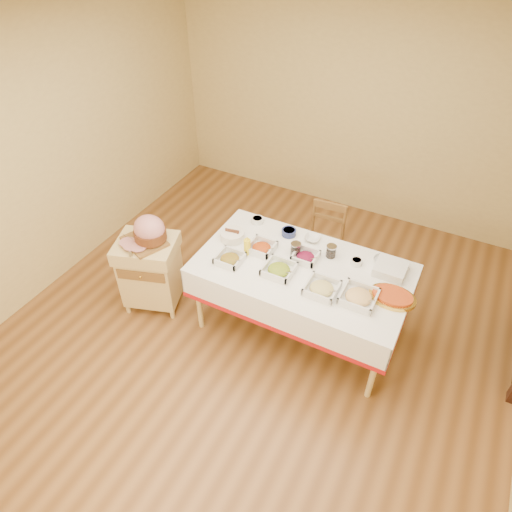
# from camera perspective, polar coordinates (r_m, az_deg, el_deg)

# --- Properties ---
(room_shell) EXTENTS (5.00, 5.00, 5.00)m
(room_shell) POSITION_cam_1_polar(r_m,az_deg,el_deg) (3.45, -0.12, 3.85)
(room_shell) COLOR brown
(room_shell) RESTS_ON ground
(dining_table) EXTENTS (1.82, 1.02, 0.76)m
(dining_table) POSITION_cam_1_polar(r_m,az_deg,el_deg) (4.02, 5.69, -3.14)
(dining_table) COLOR #DFC37A
(dining_table) RESTS_ON ground
(butcher_cart) EXTENTS (0.66, 0.60, 0.77)m
(butcher_cart) POSITION_cam_1_polar(r_m,az_deg,el_deg) (4.47, -13.08, -1.65)
(butcher_cart) COLOR #DFC37A
(butcher_cart) RESTS_ON ground
(dining_chair) EXTENTS (0.40, 0.38, 0.84)m
(dining_chair) POSITION_cam_1_polar(r_m,az_deg,el_deg) (4.74, 8.38, 1.78)
(dining_chair) COLOR brown
(dining_chair) RESTS_ON ground
(ham_on_board) EXTENTS (0.41, 0.39, 0.27)m
(ham_on_board) POSITION_cam_1_polar(r_m,az_deg,el_deg) (4.19, -13.26, 2.98)
(ham_on_board) COLOR brown
(ham_on_board) RESTS_ON butcher_cart
(serving_dish_a) EXTENTS (0.22, 0.22, 0.10)m
(serving_dish_a) POSITION_cam_1_polar(r_m,az_deg,el_deg) (3.93, -3.29, -0.34)
(serving_dish_a) COLOR silver
(serving_dish_a) RESTS_ON dining_table
(serving_dish_b) EXTENTS (0.25, 0.25, 0.10)m
(serving_dish_b) POSITION_cam_1_polar(r_m,az_deg,el_deg) (3.83, 2.88, -1.70)
(serving_dish_b) COLOR silver
(serving_dish_b) RESTS_ON dining_table
(serving_dish_c) EXTENTS (0.26, 0.26, 0.10)m
(serving_dish_c) POSITION_cam_1_polar(r_m,az_deg,el_deg) (3.69, 8.21, -4.01)
(serving_dish_c) COLOR silver
(serving_dish_c) RESTS_ON dining_table
(serving_dish_d) EXTENTS (0.28, 0.28, 0.10)m
(serving_dish_d) POSITION_cam_1_polar(r_m,az_deg,el_deg) (3.68, 12.71, -4.99)
(serving_dish_d) COLOR silver
(serving_dish_d) RESTS_ON dining_table
(serving_dish_e) EXTENTS (0.23, 0.22, 0.11)m
(serving_dish_e) POSITION_cam_1_polar(r_m,az_deg,el_deg) (4.04, 0.71, 1.06)
(serving_dish_e) COLOR silver
(serving_dish_e) RESTS_ON dining_table
(serving_dish_f) EXTENTS (0.22, 0.21, 0.10)m
(serving_dish_f) POSITION_cam_1_polar(r_m,az_deg,el_deg) (3.97, 6.21, -0.08)
(serving_dish_f) COLOR silver
(serving_dish_f) RESTS_ON dining_table
(small_bowl_left) EXTENTS (0.12, 0.12, 0.05)m
(small_bowl_left) POSITION_cam_1_polar(r_m,az_deg,el_deg) (4.37, 0.18, 4.52)
(small_bowl_left) COLOR silver
(small_bowl_left) RESTS_ON dining_table
(small_bowl_mid) EXTENTS (0.14, 0.14, 0.06)m
(small_bowl_mid) POSITION_cam_1_polar(r_m,az_deg,el_deg) (4.23, 4.13, 3.02)
(small_bowl_mid) COLOR navy
(small_bowl_mid) RESTS_ON dining_table
(small_bowl_right) EXTENTS (0.10, 0.10, 0.05)m
(small_bowl_right) POSITION_cam_1_polar(r_m,az_deg,el_deg) (4.00, 12.44, -0.69)
(small_bowl_right) COLOR silver
(small_bowl_right) RESTS_ON dining_table
(bowl_white_imported) EXTENTS (0.14, 0.14, 0.03)m
(bowl_white_imported) POSITION_cam_1_polar(r_m,az_deg,el_deg) (4.20, 7.04, 2.19)
(bowl_white_imported) COLOR silver
(bowl_white_imported) RESTS_ON dining_table
(bowl_small_imported) EXTENTS (0.20, 0.20, 0.05)m
(bowl_small_imported) POSITION_cam_1_polar(r_m,az_deg,el_deg) (4.06, 15.58, -0.65)
(bowl_small_imported) COLOR silver
(bowl_small_imported) RESTS_ON dining_table
(preserve_jar_left) EXTENTS (0.09, 0.09, 0.12)m
(preserve_jar_left) POSITION_cam_1_polar(r_m,az_deg,el_deg) (4.00, 4.97, 0.83)
(preserve_jar_left) COLOR silver
(preserve_jar_left) RESTS_ON dining_table
(preserve_jar_right) EXTENTS (0.09, 0.09, 0.12)m
(preserve_jar_right) POSITION_cam_1_polar(r_m,az_deg,el_deg) (4.02, 9.36, 0.54)
(preserve_jar_right) COLOR silver
(preserve_jar_right) RESTS_ON dining_table
(mustard_bottle) EXTENTS (0.06, 0.06, 0.19)m
(mustard_bottle) POSITION_cam_1_polar(r_m,az_deg,el_deg) (3.98, -1.11, 1.26)
(mustard_bottle) COLOR yellow
(mustard_bottle) RESTS_ON dining_table
(bread_basket) EXTENTS (0.22, 0.22, 0.10)m
(bread_basket) POSITION_cam_1_polar(r_m,az_deg,el_deg) (4.17, -2.98, 2.60)
(bread_basket) COLOR white
(bread_basket) RESTS_ON dining_table
(plate_stack) EXTENTS (0.26, 0.26, 0.08)m
(plate_stack) POSITION_cam_1_polar(r_m,az_deg,el_deg) (3.98, 16.48, -1.52)
(plate_stack) COLOR silver
(plate_stack) RESTS_ON dining_table
(brass_platter) EXTENTS (0.38, 0.27, 0.05)m
(brass_platter) POSITION_cam_1_polar(r_m,az_deg,el_deg) (3.76, 16.67, -4.89)
(brass_platter) COLOR gold
(brass_platter) RESTS_ON dining_table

